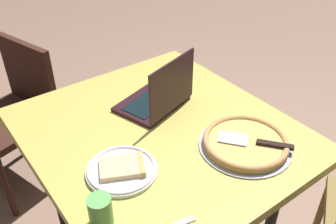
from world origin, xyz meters
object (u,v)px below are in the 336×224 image
Objects in this scene: dining_table at (160,143)px; chair_far at (16,108)px; pizza_plate at (122,169)px; pizza_tray at (246,143)px; drink_cup at (100,211)px; laptop at (159,97)px.

dining_table is 1.24× the size of chair_far.
pizza_tray is (0.16, 0.44, 0.01)m from pizza_plate.
dining_table is 3.06× the size of pizza_tray.
drink_cup is at bearing -3.51° from chair_far.
drink_cup is at bearing -46.99° from pizza_plate.
pizza_tray is at bearing 89.02° from drink_cup.
laptop reaches higher than pizza_tray.
laptop is at bearing 126.70° from pizza_plate.
pizza_plate is 2.43× the size of drink_cup.
pizza_tray is 0.60m from drink_cup.
pizza_tray is at bearing 34.89° from dining_table.
laptop reaches higher than pizza_plate.
pizza_plate is 0.47m from pizza_tray.
pizza_plate is (0.25, -0.33, -0.04)m from laptop.
laptop is 0.63m from drink_cup.
dining_table is 3.09× the size of laptop.
pizza_plate reaches higher than dining_table.
pizza_plate is 1.10m from chair_far.
pizza_tray is 3.42× the size of drink_cup.
chair_far reaches higher than pizza_plate.
drink_cup reaches higher than chair_far.
chair_far is (-0.94, -0.33, -0.20)m from dining_table.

